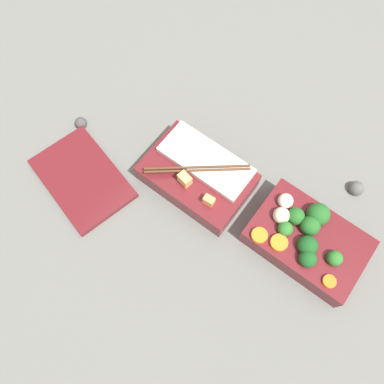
# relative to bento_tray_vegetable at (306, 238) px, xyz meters

# --- Properties ---
(ground_plane) EXTENTS (3.00, 3.00, 0.00)m
(ground_plane) POSITION_rel_bento_tray_vegetable_xyz_m (0.13, -0.01, -0.03)
(ground_plane) COLOR slate
(bento_tray_vegetable) EXTENTS (0.22, 0.15, 0.08)m
(bento_tray_vegetable) POSITION_rel_bento_tray_vegetable_xyz_m (0.00, 0.00, 0.00)
(bento_tray_vegetable) COLOR maroon
(bento_tray_vegetable) RESTS_ON ground_plane
(bento_tray_rice) EXTENTS (0.22, 0.14, 0.07)m
(bento_tray_rice) POSITION_rel_bento_tray_vegetable_xyz_m (0.25, 0.02, -0.00)
(bento_tray_rice) COLOR maroon
(bento_tray_rice) RESTS_ON ground_plane
(bento_lid) EXTENTS (0.24, 0.19, 0.01)m
(bento_lid) POSITION_rel_bento_tray_vegetable_xyz_m (0.44, 0.16, -0.02)
(bento_lid) COLOR maroon
(bento_lid) RESTS_ON ground_plane
(pebble_0) EXTENTS (0.03, 0.03, 0.03)m
(pebble_0) POSITION_rel_bento_tray_vegetable_xyz_m (-0.03, -0.17, -0.02)
(pebble_0) COLOR #595651
(pebble_0) RESTS_ON ground_plane
(pebble_1) EXTENTS (0.03, 0.03, 0.03)m
(pebble_1) POSITION_rel_bento_tray_vegetable_xyz_m (0.54, 0.07, -0.02)
(pebble_1) COLOR #474442
(pebble_1) RESTS_ON ground_plane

